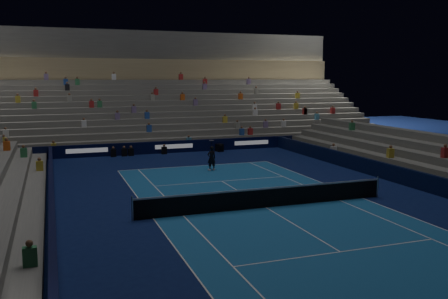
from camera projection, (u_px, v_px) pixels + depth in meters
name	position (u px, v px, depth m)	size (l,w,h in m)	color
ground	(266.00, 208.00, 23.34)	(90.00, 90.00, 0.00)	#0C1749
court_surface	(266.00, 208.00, 23.34)	(10.97, 23.77, 0.01)	#1B5998
sponsor_barrier_far	(174.00, 147.00, 40.50)	(44.00, 0.25, 1.00)	black
sponsor_barrier_east	(428.00, 183.00, 26.50)	(0.25, 37.00, 1.00)	black
sponsor_barrier_west	(52.00, 217.00, 20.04)	(0.25, 37.00, 1.00)	black
grandstand_main	(151.00, 106.00, 48.84)	(44.00, 15.20, 11.20)	slate
tennis_net	(266.00, 197.00, 23.27)	(12.90, 0.10, 1.10)	#B2B2B7
tennis_player	(212.00, 158.00, 32.67)	(0.61, 0.40, 1.66)	black
broadcast_camera	(220.00, 148.00, 41.14)	(0.65, 1.02, 0.65)	black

